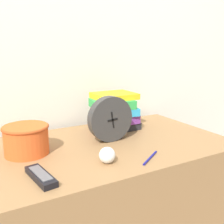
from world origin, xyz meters
The scene contains 8 objects.
wall_back centered at (0.00, 0.71, 1.20)m, with size 6.00×0.04×2.40m.
desk centered at (0.00, 0.32, 0.37)m, with size 1.29×0.64×0.73m.
desk_clock centered at (0.14, 0.34, 0.84)m, with size 0.20×0.05×0.20m.
book_stack centered at (0.24, 0.48, 0.83)m, with size 0.24×0.20×0.19m.
basket centered at (-0.22, 0.37, 0.80)m, with size 0.18×0.18×0.12m.
tv_remote centered at (-0.23, 0.13, 0.74)m, with size 0.07×0.17×0.02m.
crumpled_paper_ball centered at (0.02, 0.14, 0.76)m, with size 0.06×0.06×0.06m.
pen centered at (0.18, 0.09, 0.74)m, with size 0.12×0.08×0.01m.
Camera 1 is at (-0.40, -0.64, 1.14)m, focal length 42.00 mm.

